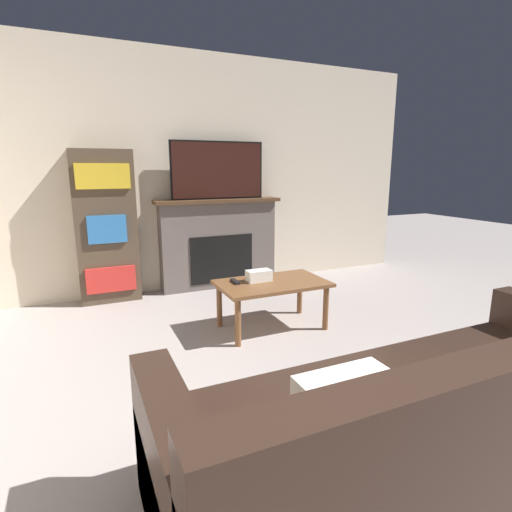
{
  "coord_description": "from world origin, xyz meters",
  "views": [
    {
      "loc": [
        -1.17,
        -0.4,
        1.42
      ],
      "look_at": [
        0.18,
        2.62,
        0.69
      ],
      "focal_mm": 28.0,
      "sensor_mm": 36.0,
      "label": 1
    }
  ],
  "objects": [
    {
      "name": "wall_back",
      "position": [
        0.0,
        4.25,
        1.35
      ],
      "size": [
        6.11,
        0.06,
        2.7
      ],
      "color": "beige",
      "rests_on": "ground_plane"
    },
    {
      "name": "tissue_box",
      "position": [
        0.26,
        2.73,
        0.48
      ],
      "size": [
        0.22,
        0.12,
        0.1
      ],
      "color": "white",
      "rests_on": "coffee_table"
    },
    {
      "name": "coffee_table",
      "position": [
        0.36,
        2.66,
        0.38
      ],
      "size": [
        0.96,
        0.58,
        0.43
      ],
      "color": "brown",
      "rests_on": "ground_plane"
    },
    {
      "name": "remote_control",
      "position": [
        0.05,
        2.77,
        0.45
      ],
      "size": [
        0.04,
        0.15,
        0.02
      ],
      "color": "black",
      "rests_on": "coffee_table"
    },
    {
      "name": "tv",
      "position": [
        0.36,
        4.09,
        1.4
      ],
      "size": [
        1.11,
        0.03,
        0.66
      ],
      "color": "black",
      "rests_on": "fireplace"
    },
    {
      "name": "fireplace",
      "position": [
        0.36,
        4.11,
        0.54
      ],
      "size": [
        1.5,
        0.28,
        1.07
      ],
      "color": "#605651",
      "rests_on": "ground_plane"
    },
    {
      "name": "bookshelf",
      "position": [
        -0.9,
        4.08,
        0.81
      ],
      "size": [
        0.62,
        0.29,
        1.61
      ],
      "color": "#4C3D2D",
      "rests_on": "ground_plane"
    },
    {
      "name": "couch",
      "position": [
        0.19,
        0.71,
        0.28
      ],
      "size": [
        2.44,
        0.97,
        0.84
      ],
      "color": "black",
      "rests_on": "ground_plane"
    }
  ]
}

